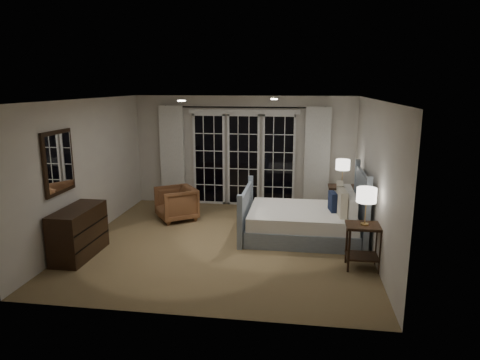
# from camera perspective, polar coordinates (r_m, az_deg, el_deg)

# --- Properties ---
(floor) EXTENTS (5.00, 5.00, 0.00)m
(floor) POSITION_cam_1_polar(r_m,az_deg,el_deg) (7.69, -2.07, -8.29)
(floor) COLOR olive
(floor) RESTS_ON ground
(ceiling) EXTENTS (5.00, 5.00, 0.00)m
(ceiling) POSITION_cam_1_polar(r_m,az_deg,el_deg) (7.18, -2.23, 10.67)
(ceiling) COLOR white
(ceiling) RESTS_ON wall_back
(wall_left) EXTENTS (0.02, 5.00, 2.50)m
(wall_left) POSITION_cam_1_polar(r_m,az_deg,el_deg) (8.16, -19.69, 1.33)
(wall_left) COLOR silver
(wall_left) RESTS_ON floor
(wall_right) EXTENTS (0.02, 5.00, 2.50)m
(wall_right) POSITION_cam_1_polar(r_m,az_deg,el_deg) (7.32, 17.50, 0.25)
(wall_right) COLOR silver
(wall_right) RESTS_ON floor
(wall_back) EXTENTS (5.00, 0.02, 2.50)m
(wall_back) POSITION_cam_1_polar(r_m,az_deg,el_deg) (9.76, 0.50, 3.84)
(wall_back) COLOR silver
(wall_back) RESTS_ON floor
(wall_front) EXTENTS (5.00, 0.02, 2.50)m
(wall_front) POSITION_cam_1_polar(r_m,az_deg,el_deg) (4.97, -7.34, -4.98)
(wall_front) COLOR silver
(wall_front) RESTS_ON floor
(french_doors) EXTENTS (2.50, 0.04, 2.20)m
(french_doors) POSITION_cam_1_polar(r_m,az_deg,el_deg) (9.75, 0.47, 2.87)
(french_doors) COLOR black
(french_doors) RESTS_ON wall_back
(curtain_rod) EXTENTS (3.50, 0.03, 0.03)m
(curtain_rod) POSITION_cam_1_polar(r_m,az_deg,el_deg) (9.56, 0.43, 9.68)
(curtain_rod) COLOR black
(curtain_rod) RESTS_ON wall_back
(curtain_left) EXTENTS (0.55, 0.10, 2.25)m
(curtain_left) POSITION_cam_1_polar(r_m,az_deg,el_deg) (10.02, -9.00, 3.33)
(curtain_left) COLOR white
(curtain_left) RESTS_ON curtain_rod
(curtain_right) EXTENTS (0.55, 0.10, 2.25)m
(curtain_right) POSITION_cam_1_polar(r_m,az_deg,el_deg) (9.58, 10.24, 2.86)
(curtain_right) COLOR white
(curtain_right) RESTS_ON curtain_rod
(downlight_a) EXTENTS (0.12, 0.12, 0.01)m
(downlight_a) POSITION_cam_1_polar(r_m,az_deg,el_deg) (7.68, 4.59, 10.70)
(downlight_a) COLOR white
(downlight_a) RESTS_ON ceiling
(downlight_b) EXTENTS (0.12, 0.12, 0.01)m
(downlight_b) POSITION_cam_1_polar(r_m,az_deg,el_deg) (6.93, -7.80, 10.41)
(downlight_b) COLOR white
(downlight_b) RESTS_ON ceiling
(bed) EXTENTS (2.13, 1.52, 1.24)m
(bed) POSITION_cam_1_polar(r_m,az_deg,el_deg) (7.93, 8.74, -5.34)
(bed) COLOR #8895A5
(bed) RESTS_ON floor
(nightstand_left) EXTENTS (0.54, 0.43, 0.70)m
(nightstand_left) POSITION_cam_1_polar(r_m,az_deg,el_deg) (6.76, 16.15, -7.64)
(nightstand_left) COLOR black
(nightstand_left) RESTS_ON floor
(nightstand_right) EXTENTS (0.54, 0.43, 0.70)m
(nightstand_right) POSITION_cam_1_polar(r_m,az_deg,el_deg) (9.09, 13.33, -2.24)
(nightstand_right) COLOR black
(nightstand_right) RESTS_ON floor
(lamp_left) EXTENTS (0.29, 0.29, 0.57)m
(lamp_left) POSITION_cam_1_polar(r_m,az_deg,el_deg) (6.56, 16.52, -2.00)
(lamp_left) COLOR tan
(lamp_left) RESTS_ON nightstand_left
(lamp_right) EXTENTS (0.29, 0.29, 0.55)m
(lamp_right) POSITION_cam_1_polar(r_m,az_deg,el_deg) (8.94, 13.55, 1.95)
(lamp_right) COLOR tan
(lamp_right) RESTS_ON nightstand_right
(armchair) EXTENTS (1.04, 1.03, 0.69)m
(armchair) POSITION_cam_1_polar(r_m,az_deg,el_deg) (8.92, -8.49, -3.12)
(armchair) COLOR brown
(armchair) RESTS_ON floor
(dresser) EXTENTS (0.48, 1.14, 0.81)m
(dresser) POSITION_cam_1_polar(r_m,az_deg,el_deg) (7.44, -20.72, -6.55)
(dresser) COLOR black
(dresser) RESTS_ON floor
(mirror) EXTENTS (0.05, 0.85, 1.00)m
(mirror) POSITION_cam_1_polar(r_m,az_deg,el_deg) (7.28, -23.05, 2.18)
(mirror) COLOR black
(mirror) RESTS_ON wall_left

